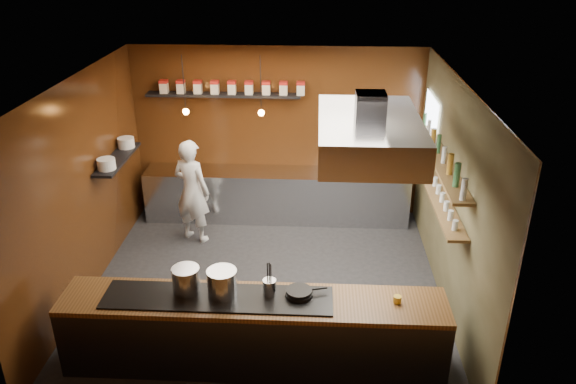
# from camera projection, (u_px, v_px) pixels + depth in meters

# --- Properties ---
(floor) EXTENTS (5.00, 5.00, 0.00)m
(floor) POSITION_uv_depth(u_px,v_px,m) (267.00, 286.00, 8.16)
(floor) COLOR black
(floor) RESTS_ON ground
(back_wall) EXTENTS (5.00, 0.00, 5.00)m
(back_wall) POSITION_uv_depth(u_px,v_px,m) (278.00, 133.00, 9.80)
(back_wall) COLOR #3F1E0B
(back_wall) RESTS_ON ground
(left_wall) EXTENTS (0.00, 5.00, 5.00)m
(left_wall) POSITION_uv_depth(u_px,v_px,m) (82.00, 189.00, 7.65)
(left_wall) COLOR #3F1E0B
(left_wall) RESTS_ON ground
(right_wall) EXTENTS (0.00, 5.00, 5.00)m
(right_wall) POSITION_uv_depth(u_px,v_px,m) (453.00, 197.00, 7.41)
(right_wall) COLOR #444127
(right_wall) RESTS_ON ground
(ceiling) EXTENTS (5.00, 5.00, 0.00)m
(ceiling) POSITION_uv_depth(u_px,v_px,m) (263.00, 83.00, 6.90)
(ceiling) COLOR silver
(ceiling) RESTS_ON back_wall
(window_pane) EXTENTS (0.00, 1.00, 1.00)m
(window_pane) POSITION_uv_depth(u_px,v_px,m) (430.00, 128.00, 8.79)
(window_pane) COLOR white
(window_pane) RESTS_ON right_wall
(prep_counter) EXTENTS (4.60, 0.65, 0.90)m
(prep_counter) POSITION_uv_depth(u_px,v_px,m) (277.00, 195.00, 9.94)
(prep_counter) COLOR silver
(prep_counter) RESTS_ON floor
(pass_counter) EXTENTS (4.40, 0.72, 0.94)m
(pass_counter) POSITION_uv_depth(u_px,v_px,m) (254.00, 332.00, 6.52)
(pass_counter) COLOR #38383D
(pass_counter) RESTS_ON floor
(tin_shelf) EXTENTS (2.60, 0.26, 0.04)m
(tin_shelf) POSITION_uv_depth(u_px,v_px,m) (223.00, 95.00, 9.42)
(tin_shelf) COLOR black
(tin_shelf) RESTS_ON back_wall
(plate_shelf) EXTENTS (0.30, 1.40, 0.04)m
(plate_shelf) POSITION_uv_depth(u_px,v_px,m) (118.00, 159.00, 8.53)
(plate_shelf) COLOR black
(plate_shelf) RESTS_ON left_wall
(bottle_shelf_upper) EXTENTS (0.26, 2.80, 0.04)m
(bottle_shelf_upper) POSITION_uv_depth(u_px,v_px,m) (440.00, 159.00, 7.51)
(bottle_shelf_upper) COLOR brown
(bottle_shelf_upper) RESTS_ON right_wall
(bottle_shelf_lower) EXTENTS (0.26, 2.80, 0.04)m
(bottle_shelf_lower) POSITION_uv_depth(u_px,v_px,m) (436.00, 191.00, 7.71)
(bottle_shelf_lower) COLOR brown
(bottle_shelf_lower) RESTS_ON right_wall
(extractor_hood) EXTENTS (1.20, 2.00, 0.72)m
(extractor_hood) POSITION_uv_depth(u_px,v_px,m) (369.00, 133.00, 6.68)
(extractor_hood) COLOR #38383D
(extractor_hood) RESTS_ON ceiling
(pendant_left) EXTENTS (0.10, 0.10, 0.95)m
(pendant_left) POSITION_uv_depth(u_px,v_px,m) (186.00, 108.00, 8.86)
(pendant_left) COLOR black
(pendant_left) RESTS_ON ceiling
(pendant_right) EXTENTS (0.10, 0.10, 0.95)m
(pendant_right) POSITION_uv_depth(u_px,v_px,m) (261.00, 110.00, 8.81)
(pendant_right) COLOR black
(pendant_right) RESTS_ON ceiling
(storage_tins) EXTENTS (2.43, 0.13, 0.22)m
(storage_tins) POSITION_uv_depth(u_px,v_px,m) (232.00, 87.00, 9.36)
(storage_tins) COLOR beige
(storage_tins) RESTS_ON tin_shelf
(plate_stacks) EXTENTS (0.26, 1.16, 0.16)m
(plate_stacks) POSITION_uv_depth(u_px,v_px,m) (117.00, 153.00, 8.49)
(plate_stacks) COLOR silver
(plate_stacks) RESTS_ON plate_shelf
(bottles) EXTENTS (0.06, 2.66, 0.24)m
(bottles) POSITION_uv_depth(u_px,v_px,m) (441.00, 149.00, 7.46)
(bottles) COLOR silver
(bottles) RESTS_ON bottle_shelf_upper
(wine_glasses) EXTENTS (0.07, 2.37, 0.13)m
(wine_glasses) POSITION_uv_depth(u_px,v_px,m) (437.00, 185.00, 7.68)
(wine_glasses) COLOR silver
(wine_glasses) RESTS_ON bottle_shelf_lower
(stockpot_large) EXTENTS (0.40, 0.40, 0.31)m
(stockpot_large) POSITION_uv_depth(u_px,v_px,m) (186.00, 280.00, 6.37)
(stockpot_large) COLOR silver
(stockpot_large) RESTS_ON pass_counter
(stockpot_small) EXTENTS (0.43, 0.43, 0.32)m
(stockpot_small) POSITION_uv_depth(u_px,v_px,m) (222.00, 283.00, 6.31)
(stockpot_small) COLOR silver
(stockpot_small) RESTS_ON pass_counter
(utensil_crock) EXTENTS (0.16, 0.16, 0.20)m
(utensil_crock) POSITION_uv_depth(u_px,v_px,m) (269.00, 288.00, 6.33)
(utensil_crock) COLOR silver
(utensil_crock) RESTS_ON pass_counter
(frying_pan) EXTENTS (0.48, 0.32, 0.08)m
(frying_pan) POSITION_uv_depth(u_px,v_px,m) (299.00, 293.00, 6.34)
(frying_pan) COLOR black
(frying_pan) RESTS_ON pass_counter
(butter_jar) EXTENTS (0.11, 0.11, 0.08)m
(butter_jar) POSITION_uv_depth(u_px,v_px,m) (397.00, 299.00, 6.26)
(butter_jar) COLOR gold
(butter_jar) RESTS_ON pass_counter
(espresso_machine) EXTENTS (0.45, 0.44, 0.38)m
(espresso_machine) POSITION_uv_depth(u_px,v_px,m) (376.00, 162.00, 9.66)
(espresso_machine) COLOR black
(espresso_machine) RESTS_ON prep_counter
(chef) EXTENTS (0.75, 0.64, 1.75)m
(chef) POSITION_uv_depth(u_px,v_px,m) (192.00, 191.00, 9.08)
(chef) COLOR silver
(chef) RESTS_ON floor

